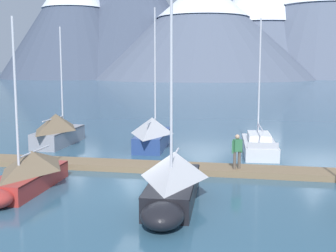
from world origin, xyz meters
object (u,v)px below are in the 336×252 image
Objects in this scene: sailboat_far_berth at (258,144)px; person_on_dock at (237,149)px; sailboat_mid_dock_port at (153,132)px; sailboat_mid_dock_starboard at (173,180)px; sailboat_second_berth at (27,172)px; sailboat_nearest_berth at (59,130)px.

person_on_dock is at bearing -101.30° from sailboat_far_berth.
sailboat_mid_dock_port is at bearing 175.17° from sailboat_far_berth.
person_on_dock is (2.40, 4.85, 0.38)m from sailboat_mid_dock_starboard.
person_on_dock is at bearing 25.05° from sailboat_second_berth.
sailboat_mid_dock_port is 6.76m from sailboat_far_berth.
sailboat_far_berth is (6.72, -0.57, -0.45)m from sailboat_mid_dock_port.
sailboat_mid_dock_starboard is (6.38, -0.74, 0.12)m from sailboat_second_berth.
person_on_dock is (11.91, -6.72, 0.26)m from sailboat_nearest_berth.
sailboat_mid_dock_port is 5.33× the size of person_on_dock.
sailboat_nearest_berth is 0.87× the size of sailboat_mid_dock_port.
sailboat_second_berth reaches higher than person_on_dock.
sailboat_second_berth is 4.26× the size of person_on_dock.
sailboat_second_berth is 11.42m from sailboat_mid_dock_port.
person_on_dock is at bearing -29.42° from sailboat_nearest_berth.
sailboat_nearest_berth reaches higher than person_on_dock.
sailboat_nearest_berth is 13.18m from sailboat_far_berth.
sailboat_nearest_berth is 14.97m from sailboat_mid_dock_starboard.
sailboat_mid_dock_starboard is at bearing -50.55° from sailboat_nearest_berth.
sailboat_mid_dock_starboard is 11.69m from sailboat_far_berth.
person_on_dock is (-1.25, -6.26, 0.76)m from sailboat_far_berth.
sailboat_mid_dock_starboard reaches higher than sailboat_mid_dock_port.
sailboat_far_berth is (10.03, 10.36, -0.26)m from sailboat_second_berth.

